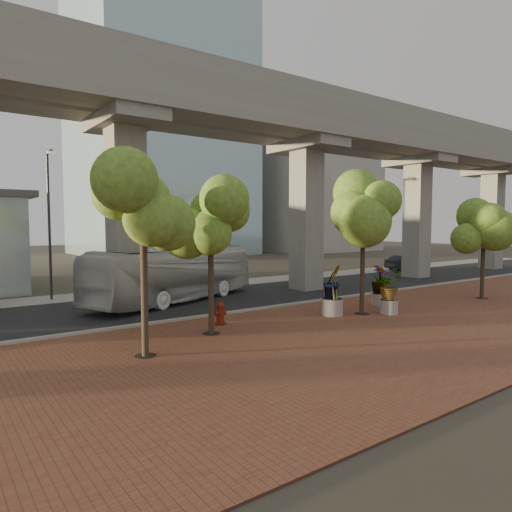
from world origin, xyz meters
TOP-DOWN VIEW (x-y plane):
  - ground at (0.00, 0.00)m, footprint 160.00×160.00m
  - brick_plaza at (0.00, -8.00)m, footprint 70.00×13.00m
  - asphalt_road at (0.00, 2.00)m, footprint 90.00×8.00m
  - curb_strip at (0.00, -2.00)m, footprint 70.00×0.25m
  - far_sidewalk at (0.00, 7.50)m, footprint 90.00×3.00m
  - transit_viaduct at (0.00, 2.00)m, footprint 72.00×5.60m
  - midrise_block at (38.00, 36.00)m, footprint 18.00×16.00m
  - transit_bus at (-3.10, 2.72)m, footprint 11.23×6.46m
  - parked_car at (22.31, 6.00)m, footprint 4.29×2.21m
  - fire_hydrant at (-4.16, -3.78)m, footprint 0.52×0.47m
  - planter_front at (3.57, -6.47)m, footprint 1.87×1.87m
  - planter_right at (4.97, -4.78)m, footprint 1.96×1.96m
  - planter_left at (1.12, -5.16)m, footprint 2.21×2.21m
  - street_tree_far_west at (-8.52, -6.27)m, footprint 3.42×3.42m
  - street_tree_near_west at (-5.27, -4.93)m, footprint 3.25×3.25m
  - street_tree_near_east at (2.50, -5.74)m, footprint 4.16×4.16m
  - street_tree_far_east at (11.55, -6.77)m, footprint 3.83×3.83m
  - streetlamp_west at (-8.42, 7.31)m, footprint 0.41×1.20m
  - streetlamp_east at (9.20, 6.51)m, footprint 0.42×1.21m

SIDE VIEW (x-z plane):
  - ground at x=0.00m, z-range 0.00..0.00m
  - asphalt_road at x=0.00m, z-range 0.00..0.04m
  - brick_plaza at x=0.00m, z-range 0.00..0.06m
  - far_sidewalk at x=0.00m, z-range 0.00..0.06m
  - curb_strip at x=0.00m, z-range 0.00..0.16m
  - fire_hydrant at x=-4.16m, z-range 0.04..1.08m
  - parked_car at x=22.31m, z-range 0.00..1.34m
  - planter_front at x=3.57m, z-range 0.28..2.34m
  - planter_right at x=4.97m, z-range 0.28..2.37m
  - planter_left at x=1.12m, z-range 0.32..2.75m
  - transit_bus at x=-3.10m, z-range 0.00..3.08m
  - street_tree_far_east at x=11.55m, z-range 1.20..6.99m
  - street_tree_near_west at x=-5.27m, z-range 1.50..7.38m
  - street_tree_near_east at x=2.50m, z-range 1.47..8.12m
  - streetlamp_west at x=-8.42m, z-range 0.69..8.96m
  - street_tree_far_west at x=-8.52m, z-range 1.66..8.02m
  - streetlamp_east at x=9.20m, z-range 0.70..9.08m
  - transit_viaduct at x=0.00m, z-range 1.09..13.49m
  - midrise_block at x=38.00m, z-range 0.00..24.00m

